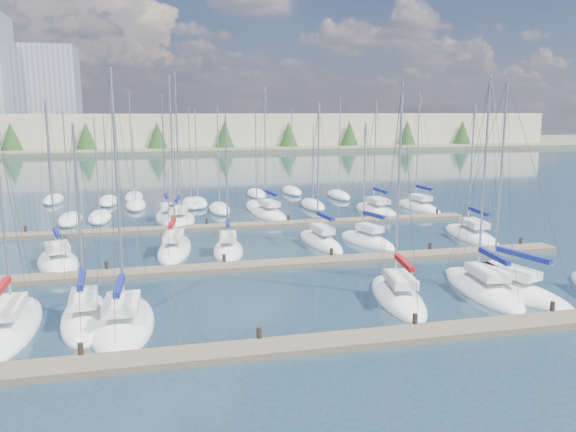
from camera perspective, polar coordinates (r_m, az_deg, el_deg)
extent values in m
plane|color=#233847|center=(82.94, -7.27, 3.02)|extent=(400.00, 400.00, 0.00)
cube|color=#6B5E4C|center=(27.42, 5.86, -12.53)|extent=(44.00, 1.80, 0.35)
cylinder|color=#2D261C|center=(27.12, -20.28, -13.09)|extent=(0.26, 0.26, 1.10)
cylinder|color=#2D261C|center=(27.23, -2.95, -12.31)|extent=(0.26, 0.26, 1.10)
cylinder|color=#2D261C|center=(29.59, 12.76, -10.65)|extent=(0.26, 0.26, 1.10)
cylinder|color=#2D261C|center=(33.72, 25.24, -8.75)|extent=(0.26, 0.26, 1.10)
cube|color=#6B5E4C|center=(40.18, -0.65, -4.89)|extent=(44.00, 1.80, 0.35)
cylinder|color=#2D261C|center=(40.29, -17.92, -5.15)|extent=(0.26, 0.26, 1.10)
cylinder|color=#2D261C|center=(40.36, -6.50, -4.66)|extent=(0.26, 0.26, 1.10)
cylinder|color=#2D261C|center=(41.98, 4.43, -4.02)|extent=(0.26, 0.26, 1.10)
cylinder|color=#2D261C|center=(45.00, 14.21, -3.32)|extent=(0.26, 0.26, 1.10)
cylinder|color=#2D261C|center=(49.14, 22.54, -2.65)|extent=(0.26, 0.26, 1.10)
cube|color=#6B5E4C|center=(53.56, -3.90, -0.96)|extent=(44.00, 1.80, 0.35)
cylinder|color=#2D261C|center=(54.99, -25.10, -1.49)|extent=(0.26, 0.26, 1.10)
cylinder|color=#2D261C|center=(53.87, -16.76, -1.16)|extent=(0.26, 0.26, 1.10)
cylinder|color=#2D261C|center=(53.93, -8.26, -0.80)|extent=(0.26, 0.26, 1.10)
cylinder|color=#2D261C|center=(55.15, 0.05, -0.43)|extent=(0.26, 0.26, 1.10)
cylinder|color=#2D261C|center=(57.48, 7.84, -0.08)|extent=(0.26, 0.26, 1.10)
cylinder|color=#2D261C|center=(60.78, 14.90, 0.24)|extent=(0.26, 0.26, 1.10)
ellipsoid|color=white|center=(62.06, 8.91, 0.45)|extent=(3.31, 8.85, 1.60)
cube|color=silver|center=(61.45, 9.11, 1.57)|extent=(1.78, 3.11, 0.50)
cylinder|color=#9EA0A5|center=(61.91, 8.82, 6.44)|extent=(0.14, 0.14, 10.79)
cylinder|color=#9EA0A5|center=(60.66, 9.40, 2.45)|extent=(0.19, 3.69, 0.10)
cube|color=navy|center=(60.65, 9.41, 2.56)|extent=(0.38, 3.40, 0.30)
ellipsoid|color=white|center=(58.62, -12.20, -0.26)|extent=(2.55, 7.37, 1.60)
cube|color=black|center=(58.62, -12.20, -0.26)|extent=(1.31, 3.54, 0.12)
cube|color=silver|center=(58.03, -12.23, 0.93)|extent=(1.33, 2.60, 0.50)
cylinder|color=#9EA0A5|center=(58.33, -12.51, 6.39)|extent=(0.14, 0.14, 11.44)
cylinder|color=#9EA0A5|center=(57.30, -12.23, 1.87)|extent=(0.25, 3.05, 0.10)
cube|color=navy|center=(57.28, -12.24, 1.99)|extent=(0.44, 2.82, 0.30)
ellipsoid|color=white|center=(65.17, 13.09, 0.79)|extent=(3.08, 8.50, 1.60)
cube|color=black|center=(65.17, 13.09, 0.79)|extent=(1.58, 4.09, 0.12)
cube|color=silver|center=(64.62, 13.32, 1.86)|extent=(1.56, 3.01, 0.50)
cylinder|color=#9EA0A5|center=(64.95, 13.05, 6.94)|extent=(0.14, 0.14, 11.81)
cylinder|color=#9EA0A5|center=(63.90, 13.67, 2.70)|extent=(0.38, 3.50, 0.10)
cube|color=navy|center=(63.89, 13.68, 2.81)|extent=(0.55, 3.23, 0.30)
ellipsoid|color=white|center=(59.44, -2.06, 0.12)|extent=(4.06, 8.65, 1.60)
cube|color=maroon|center=(59.44, -2.06, 0.12)|extent=(2.06, 4.17, 0.12)
cube|color=silver|center=(58.83, -1.93, 1.30)|extent=(1.97, 3.12, 0.50)
cylinder|color=#9EA0A5|center=(59.18, -2.33, 7.06)|extent=(0.14, 0.14, 12.21)
cylinder|color=#9EA0A5|center=(58.05, -1.71, 2.22)|extent=(0.65, 3.47, 0.10)
cube|color=navy|center=(58.04, -1.71, 2.34)|extent=(0.80, 3.22, 0.30)
ellipsoid|color=white|center=(32.04, -19.88, -9.83)|extent=(2.98, 8.01, 1.60)
cube|color=black|center=(32.04, -19.88, -9.83)|extent=(1.53, 3.85, 0.12)
cube|color=silver|center=(31.25, -20.06, -7.84)|extent=(1.53, 2.84, 0.50)
cylinder|color=#9EA0A5|center=(31.21, -20.48, 0.34)|extent=(0.14, 0.14, 9.19)
cylinder|color=#9EA0A5|center=(30.34, -20.24, -6.33)|extent=(0.33, 3.30, 0.10)
cube|color=navy|center=(30.31, -20.26, -6.11)|extent=(0.51, 3.05, 0.30)
ellipsoid|color=white|center=(33.94, 11.07, -8.22)|extent=(3.73, 8.35, 1.60)
cube|color=maroon|center=(33.94, 11.07, -8.22)|extent=(1.89, 4.02, 0.12)
cube|color=silver|center=(33.18, 11.33, -6.32)|extent=(1.80, 3.00, 0.50)
cylinder|color=#9EA0A5|center=(33.03, 11.19, 3.29)|extent=(0.14, 0.14, 11.40)
cylinder|color=#9EA0A5|center=(32.29, 11.70, -4.87)|extent=(0.62, 3.36, 0.10)
cube|color=maroon|center=(32.26, 11.71, -4.66)|extent=(0.78, 3.12, 0.30)
ellipsoid|color=white|center=(47.53, 8.00, -2.66)|extent=(4.04, 7.21, 1.60)
cube|color=black|center=(47.53, 8.00, -2.66)|extent=(2.03, 3.48, 0.12)
cube|color=silver|center=(46.99, 8.29, -1.20)|extent=(1.84, 2.65, 0.50)
cylinder|color=#9EA0A5|center=(47.02, 7.77, 4.00)|extent=(0.14, 0.14, 8.89)
cylinder|color=#9EA0A5|center=(46.36, 8.74, -0.05)|extent=(0.89, 2.80, 0.10)
cube|color=navy|center=(46.34, 8.74, 0.10)|extent=(1.02, 2.63, 0.30)
ellipsoid|color=white|center=(44.20, -6.09, -3.63)|extent=(3.05, 6.78, 1.60)
cube|color=maroon|center=(44.20, -6.09, -3.63)|extent=(1.55, 3.27, 0.12)
cube|color=silver|center=(43.58, -6.12, -2.08)|extent=(1.52, 2.43, 0.50)
cylinder|color=#9EA0A5|center=(43.66, -6.25, 3.95)|extent=(0.14, 0.14, 9.53)
cylinder|color=#9EA0A5|center=(42.85, -6.15, -0.87)|extent=(0.42, 2.75, 0.10)
cube|color=navy|center=(42.82, -6.15, -0.71)|extent=(0.60, 2.55, 0.30)
ellipsoid|color=white|center=(51.66, 18.08, -2.02)|extent=(3.49, 9.00, 1.60)
cube|color=silver|center=(51.01, 18.37, -0.70)|extent=(1.76, 3.20, 0.50)
cylinder|color=#9EA0A5|center=(51.34, 18.13, 4.97)|extent=(0.14, 0.14, 10.39)
cylinder|color=#9EA0A5|center=(50.21, 18.80, 0.32)|extent=(0.43, 3.69, 0.10)
cube|color=navy|center=(50.19, 18.81, 0.46)|extent=(0.60, 3.41, 0.30)
ellipsoid|color=white|center=(56.68, -10.98, -0.59)|extent=(4.17, 8.58, 1.60)
cube|color=black|center=(56.68, -10.98, -0.59)|extent=(2.12, 4.14, 0.12)
cube|color=silver|center=(56.05, -11.07, 0.64)|extent=(2.05, 3.09, 0.50)
cylinder|color=#9EA0A5|center=(56.37, -11.19, 7.32)|extent=(0.14, 0.14, 13.45)
cylinder|color=#9EA0A5|center=(55.23, -11.18, 1.59)|extent=(0.61, 3.43, 0.10)
cube|color=navy|center=(55.21, -11.19, 1.71)|extent=(0.77, 3.19, 0.30)
ellipsoid|color=white|center=(36.74, 19.13, -7.16)|extent=(3.62, 8.92, 1.60)
cube|color=silver|center=(36.00, 19.56, -5.39)|extent=(1.82, 3.17, 0.50)
cylinder|color=#9EA0A5|center=(35.92, 19.31, 3.88)|extent=(0.14, 0.14, 11.90)
cylinder|color=#9EA0A5|center=(35.14, 20.18, -4.04)|extent=(0.45, 3.64, 0.10)
cube|color=navy|center=(35.12, 20.19, -3.85)|extent=(0.62, 3.37, 0.30)
ellipsoid|color=white|center=(43.82, -22.31, -4.52)|extent=(4.47, 7.76, 1.60)
cube|color=black|center=(43.82, -22.31, -4.52)|extent=(2.25, 3.75, 0.12)
cube|color=silver|center=(43.16, -22.39, -2.97)|extent=(2.11, 2.85, 0.50)
cylinder|color=#9EA0A5|center=(43.27, -22.98, 3.82)|extent=(0.14, 0.14, 10.59)
cylinder|color=#9EA0A5|center=(42.37, -22.42, -1.76)|extent=(0.84, 3.00, 0.10)
cube|color=navy|center=(42.34, -22.43, -1.60)|extent=(0.97, 2.81, 0.30)
ellipsoid|color=white|center=(45.18, -11.43, -3.47)|extent=(3.63, 9.03, 1.60)
cube|color=black|center=(45.18, -11.43, -3.47)|extent=(1.84, 4.35, 0.12)
cube|color=silver|center=(44.46, -11.55, -1.99)|extent=(1.76, 3.23, 0.50)
cylinder|color=#9EA0A5|center=(44.70, -11.68, 5.82)|extent=(0.14, 0.14, 12.43)
cylinder|color=#9EA0A5|center=(43.56, -11.69, -0.84)|extent=(0.59, 3.67, 0.10)
cube|color=maroon|center=(43.54, -11.70, -0.68)|extent=(0.75, 3.40, 0.30)
ellipsoid|color=white|center=(32.21, -26.39, -10.22)|extent=(2.93, 9.12, 1.60)
cube|color=silver|center=(31.38, -26.76, -8.28)|extent=(1.57, 3.21, 0.50)
cylinder|color=#9EA0A5|center=(31.32, -27.12, 1.60)|extent=(0.14, 0.14, 11.05)
cylinder|color=#9EA0A5|center=(30.40, -27.21, -6.84)|extent=(0.18, 3.81, 0.10)
cube|color=maroon|center=(30.36, -27.23, -6.62)|extent=(0.38, 3.51, 0.30)
ellipsoid|color=white|center=(37.38, 21.01, -6.98)|extent=(5.19, 9.93, 1.60)
cube|color=black|center=(37.38, 21.01, -6.98)|extent=(2.59, 4.80, 0.12)
cube|color=silver|center=(36.73, 21.72, -5.22)|extent=(2.33, 3.62, 0.50)
cylinder|color=#9EA0A5|center=(36.47, 20.82, 3.71)|extent=(0.14, 0.14, 11.69)
cylinder|color=#9EA0A5|center=(36.01, 22.77, -3.87)|extent=(1.19, 3.89, 0.10)
cube|color=navy|center=(35.99, 22.79, -3.69)|extent=(1.30, 3.64, 0.30)
ellipsoid|color=white|center=(46.85, 3.30, -2.77)|extent=(2.91, 8.18, 1.60)
cube|color=silver|center=(46.20, 3.50, -1.31)|extent=(1.45, 2.90, 0.50)
cylinder|color=#9EA0A5|center=(46.39, 3.09, 4.99)|extent=(0.14, 0.14, 10.49)
cylinder|color=#9EA0A5|center=(45.41, 3.82, -0.17)|extent=(0.41, 3.36, 0.10)
cube|color=navy|center=(45.39, 3.82, -0.02)|extent=(0.59, 3.11, 0.30)
ellipsoid|color=white|center=(30.59, -16.34, -10.61)|extent=(3.34, 8.35, 1.60)
cube|color=silver|center=(29.76, -16.54, -8.56)|extent=(1.79, 2.94, 0.50)
cylinder|color=#9EA0A5|center=(29.50, -16.95, 2.65)|extent=(0.14, 0.14, 11.89)
cylinder|color=#9EA0A5|center=(28.81, -16.77, -7.01)|extent=(0.21, 3.47, 0.10)
cube|color=navy|center=(28.78, -16.78, -6.78)|extent=(0.40, 3.20, 0.30)
cylinder|color=#9EA0A5|center=(72.88, -23.07, 6.35)|extent=(0.12, 0.12, 11.20)
ellipsoid|color=white|center=(73.52, -22.71, 1.49)|extent=(2.20, 6.40, 1.40)
cylinder|color=#9EA0A5|center=(65.57, -9.31, 6.20)|extent=(0.12, 0.12, 10.14)
ellipsoid|color=white|center=(66.25, -9.16, 1.26)|extent=(2.20, 6.40, 1.40)
cylinder|color=#9EA0A5|center=(65.31, -9.95, 6.32)|extent=(0.12, 0.12, 10.49)
ellipsoid|color=white|center=(66.00, -9.79, 1.21)|extent=(2.20, 6.40, 1.40)
cylinder|color=#9EA0A5|center=(74.56, 0.40, 6.83)|extent=(0.12, 0.12, 10.06)
ellipsoid|color=white|center=(75.16, 0.39, 2.51)|extent=(2.20, 6.40, 1.40)
cylinder|color=#9EA0A5|center=(69.57, -18.05, 5.76)|extent=(0.12, 0.12, 9.39)
ellipsoid|color=white|center=(70.19, -17.79, 1.41)|extent=(2.20, 6.40, 1.40)
cylinder|color=#9EA0A5|center=(58.83, -21.60, 4.96)|extent=(0.12, 0.12, 9.85)
ellipsoid|color=white|center=(59.57, -21.23, -0.38)|extent=(2.20, 6.40, 1.40)
cylinder|color=#9EA0A5|center=(59.15, -18.86, 4.89)|extent=(0.12, 0.12, 9.30)
ellipsoid|color=white|center=(59.87, -18.56, -0.16)|extent=(2.20, 6.40, 1.40)
cylinder|color=#9EA0A5|center=(70.93, 5.26, 7.25)|extent=(0.12, 0.12, 11.68)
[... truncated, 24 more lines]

